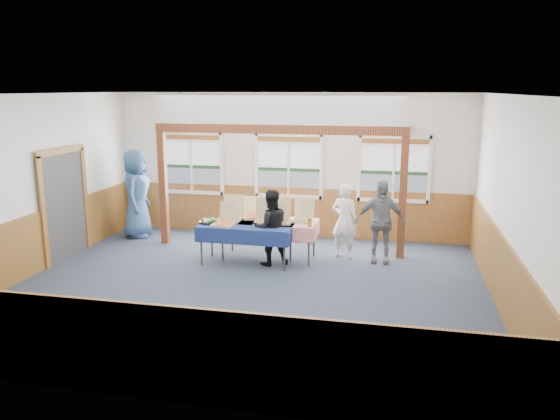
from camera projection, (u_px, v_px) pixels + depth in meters
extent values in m
plane|color=#2B3546|center=(248.00, 288.00, 9.20)|extent=(8.00, 8.00, 0.00)
plane|color=white|center=(246.00, 94.00, 8.50)|extent=(8.00, 8.00, 0.00)
plane|color=silver|center=(289.00, 165.00, 12.19)|extent=(8.00, 0.00, 8.00)
plane|color=silver|center=(155.00, 259.00, 5.51)|extent=(8.00, 0.00, 8.00)
plane|color=silver|center=(30.00, 186.00, 9.67)|extent=(0.00, 8.00, 8.00)
plane|color=silver|center=(509.00, 206.00, 8.03)|extent=(0.00, 8.00, 8.00)
cube|color=brown|center=(289.00, 211.00, 12.40)|extent=(7.98, 0.05, 1.10)
cube|color=brown|center=(161.00, 353.00, 5.77)|extent=(7.98, 0.05, 1.10)
cube|color=brown|center=(37.00, 243.00, 9.90)|extent=(0.05, 6.98, 1.10)
cube|color=brown|center=(501.00, 273.00, 8.27)|extent=(0.05, 6.98, 1.10)
cube|color=#363636|center=(64.00, 206.00, 10.64)|extent=(0.06, 1.30, 2.10)
cube|color=white|center=(192.00, 192.00, 12.76)|extent=(1.52, 0.05, 0.08)
cube|color=white|center=(190.00, 133.00, 12.45)|extent=(1.52, 0.05, 0.08)
cube|color=white|center=(161.00, 162.00, 12.76)|extent=(0.08, 0.05, 1.46)
cube|color=white|center=(222.00, 164.00, 12.45)|extent=(0.08, 0.05, 1.46)
cube|color=white|center=(191.00, 163.00, 12.61)|extent=(0.05, 0.05, 1.30)
cube|color=slate|center=(192.00, 179.00, 12.73)|extent=(1.40, 0.02, 0.52)
cube|color=#1E3D21|center=(192.00, 167.00, 12.66)|extent=(1.40, 0.02, 0.08)
cube|color=silver|center=(191.00, 150.00, 12.58)|extent=(1.40, 0.02, 0.70)
cube|color=brown|center=(190.00, 137.00, 12.46)|extent=(1.40, 0.07, 0.10)
cube|color=white|center=(288.00, 196.00, 12.28)|extent=(1.52, 0.05, 0.08)
cube|color=white|center=(289.00, 135.00, 11.98)|extent=(1.52, 0.05, 0.08)
cube|color=white|center=(256.00, 165.00, 12.29)|extent=(0.08, 0.05, 1.46)
cube|color=white|center=(321.00, 167.00, 11.98)|extent=(0.08, 0.05, 1.46)
cube|color=white|center=(289.00, 166.00, 12.13)|extent=(0.05, 0.05, 1.30)
cube|color=slate|center=(289.00, 183.00, 12.26)|extent=(1.40, 0.02, 0.52)
cube|color=#1E3D21|center=(289.00, 170.00, 12.19)|extent=(1.40, 0.02, 0.08)
cube|color=silver|center=(289.00, 152.00, 12.11)|extent=(1.40, 0.02, 0.70)
cube|color=brown|center=(288.00, 139.00, 11.99)|extent=(1.40, 0.07, 0.10)
cube|color=white|center=(392.00, 200.00, 11.81)|extent=(1.52, 0.05, 0.08)
cube|color=white|center=(395.00, 137.00, 11.51)|extent=(1.52, 0.05, 0.08)
cube|color=white|center=(359.00, 168.00, 11.81)|extent=(0.08, 0.05, 1.46)
cube|color=white|center=(430.00, 170.00, 11.51)|extent=(0.08, 0.05, 1.46)
cube|color=white|center=(394.00, 169.00, 11.66)|extent=(0.05, 0.05, 1.30)
cube|color=slate|center=(393.00, 187.00, 11.78)|extent=(1.40, 0.02, 0.52)
cube|color=#1E3D21|center=(394.00, 173.00, 11.72)|extent=(1.40, 0.02, 0.08)
cube|color=silver|center=(394.00, 155.00, 11.63)|extent=(1.40, 0.02, 0.70)
cube|color=brown|center=(395.00, 141.00, 11.51)|extent=(1.40, 0.07, 0.10)
cube|color=#552413|center=(163.00, 188.00, 11.65)|extent=(0.15, 0.15, 2.40)
cube|color=#552413|center=(403.00, 198.00, 10.62)|extent=(0.15, 0.15, 2.40)
cube|color=#552413|center=(277.00, 129.00, 10.85)|extent=(5.15, 0.18, 0.18)
cylinder|color=#363636|center=(201.00, 246.00, 10.31)|extent=(0.04, 0.04, 0.73)
cylinder|color=#363636|center=(212.00, 238.00, 10.88)|extent=(0.04, 0.04, 0.73)
cylinder|color=#363636|center=(284.00, 252.00, 9.98)|extent=(0.04, 0.04, 0.73)
cylinder|color=#363636|center=(291.00, 243.00, 10.55)|extent=(0.04, 0.04, 0.73)
cube|color=#363636|center=(246.00, 226.00, 10.35)|extent=(1.86, 1.17, 0.03)
cube|color=navy|center=(246.00, 225.00, 10.34)|extent=(1.93, 1.25, 0.01)
cube|color=navy|center=(241.00, 238.00, 10.00)|extent=(1.72, 0.51, 0.28)
cube|color=navy|center=(252.00, 227.00, 10.75)|extent=(1.72, 0.51, 0.28)
cylinder|color=#363636|center=(223.00, 242.00, 10.59)|extent=(0.04, 0.04, 0.73)
cylinder|color=#363636|center=(232.00, 234.00, 11.20)|extent=(0.04, 0.04, 0.73)
cylinder|color=#363636|center=(309.00, 247.00, 10.24)|extent=(0.04, 0.04, 0.73)
cylinder|color=#363636|center=(314.00, 238.00, 10.85)|extent=(0.04, 0.04, 0.73)
cube|color=#363636|center=(269.00, 222.00, 10.64)|extent=(1.95, 1.18, 0.03)
cube|color=red|center=(269.00, 221.00, 10.64)|extent=(2.02, 1.25, 0.01)
cube|color=red|center=(264.00, 234.00, 10.28)|extent=(1.82, 0.46, 0.28)
cube|color=red|center=(273.00, 223.00, 11.06)|extent=(1.82, 0.46, 0.28)
cube|color=#C8B785|center=(224.00, 224.00, 10.28)|extent=(0.43, 0.43, 0.04)
cylinder|color=orange|center=(224.00, 223.00, 10.27)|extent=(0.37, 0.37, 0.01)
cube|color=#C8B785|center=(229.00, 211.00, 10.44)|extent=(0.38, 0.15, 0.37)
cube|color=#C8B785|center=(266.00, 223.00, 10.38)|extent=(0.48, 0.48, 0.05)
cylinder|color=tan|center=(266.00, 221.00, 10.37)|extent=(0.42, 0.42, 0.01)
cube|color=#C8B785|center=(267.00, 208.00, 10.58)|extent=(0.44, 0.16, 0.42)
cube|color=#C8B785|center=(230.00, 219.00, 10.65)|extent=(0.44, 0.44, 0.05)
cylinder|color=#BC833A|center=(230.00, 218.00, 10.64)|extent=(0.39, 0.39, 0.01)
cube|color=#C8B785|center=(234.00, 205.00, 10.84)|extent=(0.43, 0.11, 0.42)
cube|color=#C8B785|center=(253.00, 217.00, 10.85)|extent=(0.45, 0.45, 0.04)
cylinder|color=orange|center=(253.00, 216.00, 10.84)|extent=(0.39, 0.39, 0.01)
cube|color=#C8B785|center=(253.00, 205.00, 11.02)|extent=(0.38, 0.17, 0.36)
cube|color=#C8B785|center=(280.00, 222.00, 10.46)|extent=(0.49, 0.49, 0.05)
cylinder|color=#BC833A|center=(280.00, 220.00, 10.46)|extent=(0.43, 0.43, 0.01)
cube|color=#C8B785|center=(280.00, 208.00, 10.66)|extent=(0.43, 0.18, 0.41)
cube|color=#C8B785|center=(302.00, 220.00, 10.59)|extent=(0.39, 0.39, 0.04)
cylinder|color=tan|center=(302.00, 219.00, 10.59)|extent=(0.34, 0.34, 0.01)
cube|color=#C8B785|center=(305.00, 207.00, 10.77)|extent=(0.39, 0.09, 0.38)
cylinder|color=black|center=(209.00, 222.00, 10.49)|extent=(0.37, 0.37, 0.03)
cylinder|color=white|center=(209.00, 221.00, 10.49)|extent=(0.08, 0.08, 0.04)
sphere|color=#345F24|center=(214.00, 221.00, 10.47)|extent=(0.08, 0.08, 0.08)
sphere|color=silver|center=(213.00, 220.00, 10.55)|extent=(0.08, 0.08, 0.08)
sphere|color=#345F24|center=(209.00, 219.00, 10.59)|extent=(0.08, 0.08, 0.08)
sphere|color=silver|center=(205.00, 220.00, 10.55)|extent=(0.08, 0.08, 0.08)
sphere|color=#345F24|center=(203.00, 221.00, 10.46)|extent=(0.08, 0.08, 0.08)
sphere|color=silver|center=(206.00, 222.00, 10.40)|extent=(0.08, 0.08, 0.08)
sphere|color=#345F24|center=(210.00, 222.00, 10.40)|extent=(0.08, 0.08, 0.08)
cylinder|color=#A5681B|center=(310.00, 222.00, 10.21)|extent=(0.07, 0.07, 0.15)
imported|color=white|center=(345.00, 221.00, 10.70)|extent=(0.62, 0.50, 1.48)
imported|color=black|center=(271.00, 227.00, 10.28)|extent=(0.87, 0.79, 1.45)
imported|color=#355986|center=(136.00, 193.00, 12.19)|extent=(0.80, 1.07, 1.98)
imported|color=slate|center=(380.00, 222.00, 10.41)|extent=(0.96, 0.43, 1.60)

